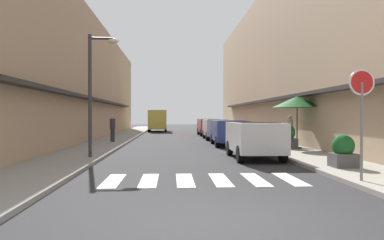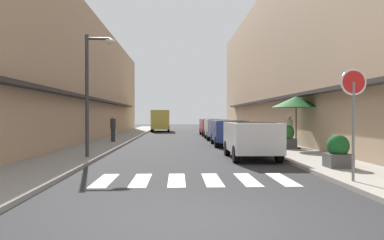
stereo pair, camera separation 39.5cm
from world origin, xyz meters
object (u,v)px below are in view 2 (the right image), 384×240
Objects in this scene: parked_car_near at (251,136)px; delivery_van at (161,119)px; round_street_sign at (353,95)px; parked_car_mid at (228,130)px; parked_car_far at (218,127)px; pedestrian_walking_far at (113,128)px; cafe_umbrella at (296,102)px; pedestrian_walking_near at (289,130)px; parked_car_distant at (211,125)px; planter_corner at (338,152)px; street_lamp at (92,81)px; planter_midblock at (286,137)px.

delivery_van reaches higher than parked_car_near.
round_street_sign is (1.36, -5.97, 1.31)m from parked_car_near.
parked_car_near and parked_car_mid have the same top height.
parked_car_far is 7.97m from pedestrian_walking_far.
round_street_sign is at bearing -99.24° from cafe_umbrella.
round_street_sign is at bearing 41.79° from pedestrian_walking_near.
parked_car_far is 0.77× the size of delivery_van.
parked_car_near is at bearing -90.00° from parked_car_distant.
cafe_umbrella is 2.53× the size of planter_corner.
planter_midblock is at bearing 22.78° from street_lamp.
planter_corner is 0.85× the size of planter_midblock.
cafe_umbrella is at bearing -79.06° from parked_car_distant.
pedestrian_walking_near reaches higher than parked_car_far.
planter_corner is at bearing 43.93° from pedestrian_walking_near.
parked_car_far is at bearing -148.70° from pedestrian_walking_far.
cafe_umbrella is at bearing 48.05° from pedestrian_walking_near.
pedestrian_walking_near is at bearing -69.70° from parked_car_far.
street_lamp is at bearing -116.15° from parked_car_far.
parked_car_far is 2.55× the size of pedestrian_walking_far.
street_lamp is at bearing -157.22° from planter_midblock.
planter_corner is (-0.85, -6.96, -1.80)m from cafe_umbrella.
parked_car_mid is 10.58m from planter_corner.
parked_car_distant is 1.73× the size of cafe_umbrella.
parked_car_mid is 7.23m from pedestrian_walking_far.
planter_midblock is 0.73× the size of pedestrian_walking_near.
planter_corner is (0.68, 2.49, -1.62)m from round_street_sign.
round_street_sign is at bearing -105.32° from planter_corner.
planter_corner is 15.28m from pedestrian_walking_far.
parked_car_mid is (0.00, 6.89, 0.00)m from parked_car_near.
parked_car_mid is 2.74× the size of pedestrian_walking_near.
cafe_umbrella is at bearing -16.90° from planter_midblock.
parked_car_mid is at bearing -90.00° from parked_car_far.
planter_corner is (6.87, -31.01, -0.80)m from delivery_van.
parked_car_far reaches higher than planter_corner.
planter_midblock is (-0.47, 0.14, -1.72)m from cafe_umbrella.
round_street_sign reaches higher than pedestrian_walking_near.
round_street_sign is at bearing -96.37° from planter_midblock.
planter_midblock is (1.07, 9.58, -1.54)m from round_street_sign.
delivery_van reaches higher than pedestrian_walking_near.
parked_car_far is 2.59× the size of pedestrian_walking_near.
parked_car_mid is at bearing 130.32° from cafe_umbrella.
street_lamp is at bearing 142.21° from round_street_sign.
round_street_sign reaches higher than planter_corner.
planter_midblock is (2.43, -14.86, -0.24)m from parked_car_distant.
round_street_sign is 1.70× the size of pedestrian_walking_near.
planter_corner is (8.32, -3.44, -2.47)m from street_lamp.
pedestrian_walking_far reaches higher than planter_corner.
planter_corner is at bearing -97.01° from cafe_umbrella.
pedestrian_walking_near is at bearing 58.25° from parked_car_near.
pedestrian_walking_near is 0.99× the size of pedestrian_walking_far.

